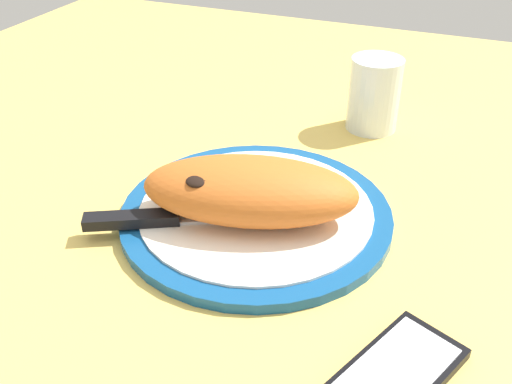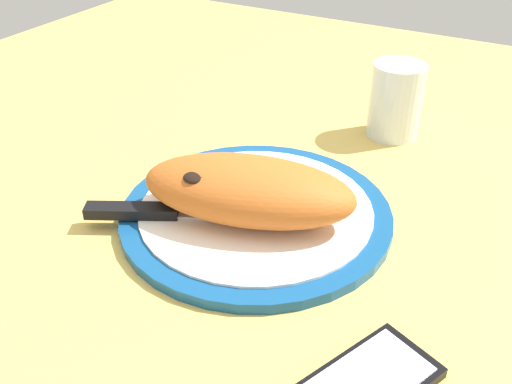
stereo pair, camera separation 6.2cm
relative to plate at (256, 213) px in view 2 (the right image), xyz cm
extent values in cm
cube|color=#DBB756|center=(0.00, 0.00, -2.22)|extent=(150.00, 150.00, 3.00)
cylinder|color=navy|center=(0.00, 0.00, -0.12)|extent=(29.77, 29.77, 1.20)
cylinder|color=white|center=(0.00, 0.00, 0.63)|extent=(25.57, 25.57, 0.30)
ellipsoid|color=#C16023|center=(0.02, 1.66, 3.99)|extent=(24.50, 15.81, 6.41)
ellipsoid|color=black|center=(4.19, 5.08, 6.14)|extent=(3.39, 3.36, 0.87)
ellipsoid|color=black|center=(3.28, 4.78, 6.27)|extent=(1.65, 1.44, 0.57)
cube|color=silver|center=(-1.96, -5.19, 0.98)|extent=(11.13, 1.53, 0.40)
cube|color=silver|center=(5.58, -5.62, 0.98)|extent=(4.12, 2.42, 0.40)
cube|color=silver|center=(1.04, 2.60, 0.98)|extent=(11.58, 7.09, 0.40)
cube|color=black|center=(10.88, 7.74, 1.38)|extent=(9.76, 6.39, 1.20)
cube|color=white|center=(-18.20, 16.40, 0.36)|extent=(9.42, 12.55, 0.16)
cylinder|color=silver|center=(-6.77, -27.08, 4.40)|extent=(7.14, 7.14, 10.23)
cylinder|color=silver|center=(-6.77, -27.08, 2.62)|extent=(6.57, 6.57, 6.27)
camera|label=1|loc=(-19.48, 48.13, 36.34)|focal=40.37mm
camera|label=2|loc=(-25.06, 45.48, 36.34)|focal=40.37mm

